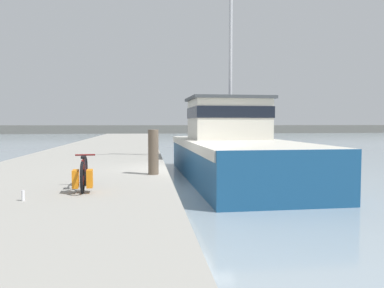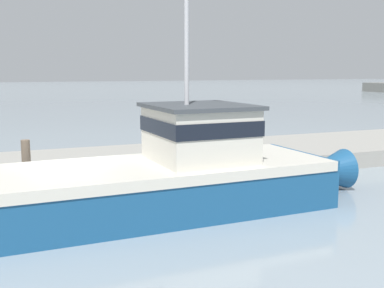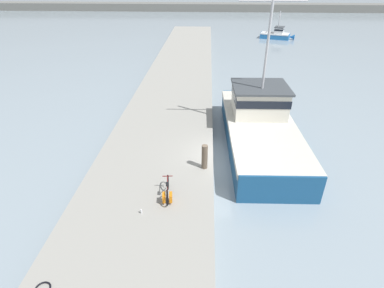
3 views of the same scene
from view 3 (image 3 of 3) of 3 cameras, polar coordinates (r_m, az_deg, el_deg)
ground_plane at (r=16.13m, az=6.45°, el=-4.35°), size 320.00×320.00×0.00m
dock_pier at (r=16.10m, az=-6.82°, el=-2.90°), size 6.04×80.00×0.72m
far_shoreline at (r=87.46m, az=25.83°, el=22.33°), size 180.00×5.00×1.72m
fishing_boat_main at (r=18.33m, az=12.68°, el=3.81°), size 4.12×12.43×9.28m
boat_green_anchored at (r=49.40m, az=15.81°, el=19.49°), size 5.10×3.26×3.85m
bicycle_touring at (r=12.76m, az=-4.69°, el=-9.08°), size 0.52×1.67×0.73m
mooring_post at (r=14.38m, az=2.41°, el=-2.46°), size 0.29×0.29×1.26m
water_bottle_by_bike at (r=12.35m, az=-9.62°, el=-12.53°), size 0.06×0.06×0.20m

